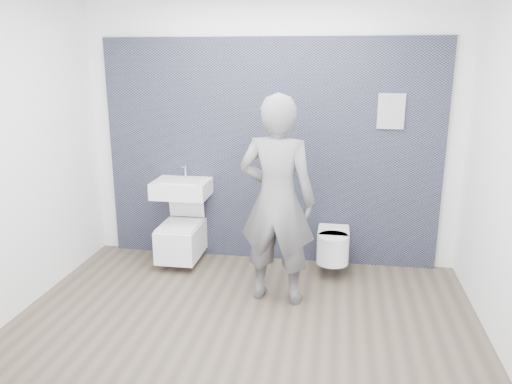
% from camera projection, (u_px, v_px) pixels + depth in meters
% --- Properties ---
extents(ground, '(4.00, 4.00, 0.00)m').
position_uv_depth(ground, '(244.00, 323.00, 4.27)').
color(ground, brown).
rests_on(ground, ground).
extents(room_shell, '(4.00, 4.00, 4.00)m').
position_uv_depth(room_shell, '(243.00, 119.00, 3.81)').
color(room_shell, white).
rests_on(room_shell, ground).
extents(tile_wall, '(3.60, 0.06, 2.40)m').
position_uv_depth(tile_wall, '(269.00, 257.00, 5.67)').
color(tile_wall, black).
rests_on(tile_wall, ground).
extents(washbasin, '(0.59, 0.44, 0.44)m').
position_uv_depth(washbasin, '(182.00, 188.00, 5.36)').
color(washbasin, white).
rests_on(washbasin, ground).
extents(toilet_square, '(0.42, 0.61, 0.81)m').
position_uv_depth(toilet_square, '(181.00, 238.00, 5.43)').
color(toilet_square, white).
rests_on(toilet_square, ground).
extents(toilet_rounded, '(0.33, 0.56, 0.30)m').
position_uv_depth(toilet_rounded, '(333.00, 245.00, 5.18)').
color(toilet_rounded, white).
rests_on(toilet_rounded, ground).
extents(info_placard, '(0.26, 0.03, 0.35)m').
position_uv_depth(info_placard, '(380.00, 266.00, 5.43)').
color(info_placard, silver).
rests_on(info_placard, ground).
extents(visitor, '(0.75, 0.54, 1.91)m').
position_uv_depth(visitor, '(277.00, 201.00, 4.46)').
color(visitor, slate).
rests_on(visitor, ground).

